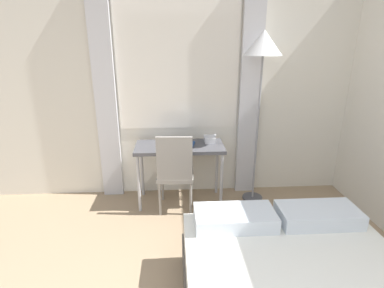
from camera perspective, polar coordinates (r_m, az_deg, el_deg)
name	(u,v)px	position (r m, az deg, el deg)	size (l,w,h in m)	color
wall_back_with_window	(186,86)	(3.58, -1.07, 11.05)	(4.91, 0.13, 2.70)	silver
desk	(180,152)	(3.45, -2.36, -1.45)	(1.01, 0.46, 0.72)	#4C4C51
desk_chair	(175,170)	(3.31, -3.22, -4.94)	(0.42, 0.42, 0.92)	gray
standing_lamp	(263,52)	(3.37, 13.38, 16.70)	(0.40, 0.40, 1.96)	#4C4C51
telephone	(210,139)	(3.51, 3.41, 0.92)	(0.14, 0.13, 0.09)	silver
book	(183,144)	(3.43, -1.68, 0.05)	(0.28, 0.22, 0.02)	navy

